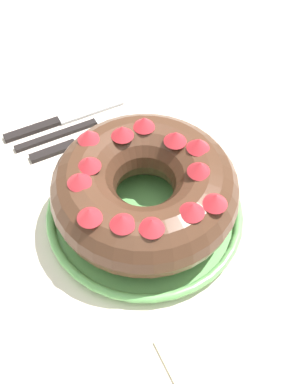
% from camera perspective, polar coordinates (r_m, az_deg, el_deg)
% --- Properties ---
extents(ground_plane, '(8.00, 8.00, 0.00)m').
position_cam_1_polar(ground_plane, '(1.34, 0.04, -21.36)').
color(ground_plane, '#4C4742').
extents(dining_table, '(1.41, 1.24, 0.74)m').
position_cam_1_polar(dining_table, '(0.72, 0.08, -6.55)').
color(dining_table, beige).
rests_on(dining_table, ground_plane).
extents(serving_dish, '(0.28, 0.28, 0.02)m').
position_cam_1_polar(serving_dish, '(0.64, 0.00, -2.96)').
color(serving_dish, '#6BB760').
rests_on(serving_dish, dining_table).
extents(bundt_cake, '(0.25, 0.25, 0.10)m').
position_cam_1_polar(bundt_cake, '(0.60, -0.00, 0.09)').
color(bundt_cake, '#4C2D1E').
rests_on(bundt_cake, serving_dish).
extents(fork, '(0.02, 0.20, 0.01)m').
position_cam_1_polar(fork, '(0.78, -8.07, 8.18)').
color(fork, black).
rests_on(fork, dining_table).
extents(serving_knife, '(0.02, 0.22, 0.01)m').
position_cam_1_polar(serving_knife, '(0.79, -10.96, 8.79)').
color(serving_knife, black).
rests_on(serving_knife, dining_table).
extents(cake_knife, '(0.02, 0.17, 0.01)m').
position_cam_1_polar(cake_knife, '(0.75, -8.93, 6.04)').
color(cake_knife, black).
rests_on(cake_knife, dining_table).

